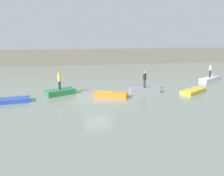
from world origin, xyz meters
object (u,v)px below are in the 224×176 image
Objects in this scene: person_yellow_shirt at (59,80)px; person_white_shirt at (210,70)px; rowboat_grey at (144,90)px; person_dark_shirt at (145,79)px; rowboat_white at (209,79)px; rowboat_yellow at (193,91)px; rowboat_blue at (14,100)px; rowboat_green at (60,92)px; rowboat_orange at (111,95)px.

person_yellow_shirt is 0.99× the size of person_white_shirt.
person_dark_shirt reaches higher than rowboat_grey.
rowboat_white is at bearing -153.43° from person_white_shirt.
person_yellow_shirt reaches higher than person_dark_shirt.
person_yellow_shirt is at bearing 175.67° from person_dark_shirt.
rowboat_blue is at bearing 147.71° from rowboat_yellow.
person_dark_shirt is at bearing 3.21° from rowboat_grey.
rowboat_grey is at bearing -3.01° from rowboat_blue.
person_yellow_shirt is at bearing 17.06° from rowboat_blue.
person_white_shirt is at bearing 10.13° from person_yellow_shirt.
rowboat_grey is at bearing -30.60° from rowboat_green.
rowboat_yellow is at bearing -11.82° from rowboat_grey.
rowboat_white is at bearing 4.25° from rowboat_blue.
person_dark_shirt is at bearing -4.33° from person_yellow_shirt.
rowboat_white is 1.21m from person_white_shirt.
person_yellow_shirt reaches higher than rowboat_white.
rowboat_green is 18.57m from rowboat_white.
rowboat_orange is 1.76× the size of person_white_shirt.
person_dark_shirt reaches higher than rowboat_white.
person_white_shirt is at bearing 21.45° from person_dark_shirt.
rowboat_yellow is 4.99m from person_dark_shirt.
person_yellow_shirt is (0.00, 0.00, 1.21)m from rowboat_green.
rowboat_yellow is 1.88× the size of person_dark_shirt.
rowboat_blue is 0.71× the size of rowboat_white.
person_yellow_shirt reaches higher than rowboat_orange.
rowboat_orange is 4.06m from person_dark_shirt.
rowboat_grey is 0.95× the size of rowboat_yellow.
rowboat_grey is at bearing 180.00° from person_dark_shirt.
rowboat_white is 2.25× the size of person_dark_shirt.
rowboat_yellow is 1.83× the size of person_yellow_shirt.
person_white_shirt is (9.92, 3.90, 0.06)m from person_dark_shirt.
rowboat_grey is 1.16m from person_dark_shirt.
rowboat_yellow is (8.36, -0.01, -0.05)m from rowboat_orange.
rowboat_green is 1.64× the size of person_yellow_shirt.
rowboat_green is at bearing 0.00° from person_yellow_shirt.
rowboat_green reaches higher than rowboat_yellow.
rowboat_green is 1.62× the size of person_white_shirt.
rowboat_blue is 0.95× the size of rowboat_green.
person_dark_shirt is 0.97× the size of person_white_shirt.
person_dark_shirt is at bearing 41.42° from rowboat_orange.
rowboat_blue is 8.54m from rowboat_orange.
rowboat_grey is (12.22, 1.24, 0.05)m from rowboat_blue.
rowboat_white is at bearing -16.15° from rowboat_green.
rowboat_orange is at bearing 168.38° from rowboat_white.
person_dark_shirt is (3.68, 1.25, 1.17)m from rowboat_orange.
rowboat_white is at bearing 24.66° from rowboat_grey.
rowboat_green is at bearing -179.22° from rowboat_orange.
person_white_shirt is at bearing 43.42° from rowboat_orange.
rowboat_orange is 1.82× the size of person_dark_shirt.
person_yellow_shirt is 18.57m from person_white_shirt.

